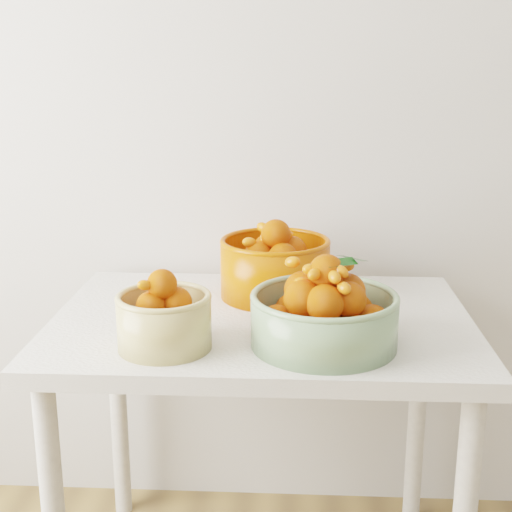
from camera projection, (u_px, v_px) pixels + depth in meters
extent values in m
cube|color=beige|center=(372.00, 58.00, 1.92)|extent=(4.00, 0.04, 2.70)
cube|color=silver|center=(262.00, 324.00, 1.72)|extent=(1.00, 0.70, 0.04)
cylinder|color=silver|center=(118.00, 405.00, 2.12)|extent=(0.05, 0.05, 0.71)
cylinder|color=silver|center=(417.00, 413.00, 2.07)|extent=(0.05, 0.05, 0.71)
cylinder|color=tan|center=(164.00, 322.00, 1.51)|extent=(0.24, 0.24, 0.11)
torus|color=tan|center=(163.00, 297.00, 1.49)|extent=(0.24, 0.24, 0.01)
sphere|color=#D1660C|center=(188.00, 328.00, 1.51)|extent=(0.07, 0.07, 0.07)
sphere|color=#E44A08|center=(170.00, 319.00, 1.56)|extent=(0.07, 0.07, 0.07)
sphere|color=#E44A08|center=(141.00, 327.00, 1.51)|extent=(0.07, 0.07, 0.07)
sphere|color=#E44A08|center=(161.00, 336.00, 1.46)|extent=(0.07, 0.07, 0.07)
sphere|color=#E44A08|center=(165.00, 328.00, 1.51)|extent=(0.07, 0.07, 0.07)
sphere|color=#E44A08|center=(176.00, 302.00, 1.51)|extent=(0.07, 0.07, 0.07)
sphere|color=#E44A08|center=(151.00, 306.00, 1.49)|extent=(0.06, 0.06, 0.06)
sphere|color=#E44A08|center=(162.00, 284.00, 1.49)|extent=(0.06, 0.06, 0.06)
ellipsoid|color=orange|center=(161.00, 281.00, 1.49)|extent=(0.04, 0.04, 0.03)
ellipsoid|color=orange|center=(156.00, 285.00, 1.53)|extent=(0.04, 0.04, 0.03)
ellipsoid|color=orange|center=(145.00, 285.00, 1.47)|extent=(0.04, 0.04, 0.03)
ellipsoid|color=orange|center=(158.00, 291.00, 1.48)|extent=(0.04, 0.04, 0.04)
ellipsoid|color=orange|center=(157.00, 297.00, 1.50)|extent=(0.04, 0.04, 0.04)
cylinder|color=gray|center=(324.00, 321.00, 1.52)|extent=(0.38, 0.38, 0.11)
torus|color=gray|center=(325.00, 297.00, 1.51)|extent=(0.38, 0.38, 0.02)
sphere|color=#E44A08|center=(371.00, 324.00, 1.51)|extent=(0.08, 0.08, 0.08)
sphere|color=#E44A08|center=(355.00, 312.00, 1.59)|extent=(0.08, 0.08, 0.08)
sphere|color=#E44A08|center=(323.00, 307.00, 1.62)|extent=(0.08, 0.08, 0.08)
sphere|color=#E44A08|center=(291.00, 310.00, 1.60)|extent=(0.08, 0.08, 0.08)
sphere|color=#E44A08|center=(277.00, 322.00, 1.53)|extent=(0.07, 0.07, 0.07)
sphere|color=#E44A08|center=(291.00, 334.00, 1.46)|extent=(0.08, 0.08, 0.08)
sphere|color=#E44A08|center=(325.00, 340.00, 1.43)|extent=(0.08, 0.08, 0.08)
sphere|color=#E44A08|center=(359.00, 336.00, 1.45)|extent=(0.08, 0.08, 0.08)
sphere|color=#E44A08|center=(324.00, 322.00, 1.52)|extent=(0.08, 0.08, 0.08)
sphere|color=#E44A08|center=(347.00, 292.00, 1.53)|extent=(0.08, 0.08, 0.08)
sphere|color=#E44A08|center=(323.00, 287.00, 1.56)|extent=(0.08, 0.08, 0.08)
sphere|color=#E44A08|center=(303.00, 290.00, 1.54)|extent=(0.08, 0.08, 0.08)
sphere|color=#E44A08|center=(303.00, 299.00, 1.48)|extent=(0.08, 0.08, 0.08)
sphere|color=#E44A08|center=(325.00, 303.00, 1.45)|extent=(0.08, 0.08, 0.08)
sphere|color=#E44A08|center=(348.00, 299.00, 1.48)|extent=(0.08, 0.08, 0.08)
sphere|color=#E44A08|center=(327.00, 272.00, 1.49)|extent=(0.08, 0.08, 0.08)
ellipsoid|color=orange|center=(322.00, 274.00, 1.48)|extent=(0.04, 0.05, 0.03)
ellipsoid|color=orange|center=(293.00, 262.00, 1.53)|extent=(0.05, 0.04, 0.03)
ellipsoid|color=orange|center=(335.00, 277.00, 1.44)|extent=(0.04, 0.04, 0.04)
ellipsoid|color=orange|center=(311.00, 270.00, 1.48)|extent=(0.05, 0.04, 0.03)
ellipsoid|color=orange|center=(314.00, 274.00, 1.46)|extent=(0.05, 0.04, 0.03)
ellipsoid|color=orange|center=(341.00, 272.00, 1.46)|extent=(0.05, 0.04, 0.04)
ellipsoid|color=orange|center=(344.00, 288.00, 1.44)|extent=(0.04, 0.05, 0.03)
ellipsoid|color=orange|center=(303.00, 283.00, 1.49)|extent=(0.05, 0.03, 0.04)
ellipsoid|color=orange|center=(347.00, 266.00, 1.52)|extent=(0.05, 0.05, 0.04)
ellipsoid|color=orange|center=(319.00, 286.00, 1.50)|extent=(0.04, 0.03, 0.03)
ellipsoid|color=orange|center=(334.00, 278.00, 1.48)|extent=(0.05, 0.05, 0.04)
cylinder|color=#C44307|center=(275.00, 269.00, 1.84)|extent=(0.36, 0.36, 0.15)
torus|color=#C44307|center=(275.00, 241.00, 1.82)|extent=(0.36, 0.36, 0.01)
sphere|color=#D1660C|center=(308.00, 277.00, 1.84)|extent=(0.08, 0.08, 0.08)
sphere|color=#E44A08|center=(292.00, 269.00, 1.92)|extent=(0.08, 0.08, 0.08)
sphere|color=#E44A08|center=(260.00, 268.00, 1.92)|extent=(0.08, 0.08, 0.08)
sphere|color=#E44A08|center=(242.00, 276.00, 1.86)|extent=(0.08, 0.08, 0.08)
sphere|color=#E44A08|center=(258.00, 285.00, 1.78)|extent=(0.08, 0.08, 0.08)
sphere|color=#E44A08|center=(289.00, 286.00, 1.77)|extent=(0.08, 0.08, 0.08)
sphere|color=#E44A08|center=(275.00, 277.00, 1.85)|extent=(0.08, 0.08, 0.08)
sphere|color=#E44A08|center=(291.00, 252.00, 1.85)|extent=(0.08, 0.08, 0.08)
sphere|color=#E44A08|center=(268.00, 249.00, 1.87)|extent=(0.08, 0.08, 0.08)
sphere|color=#E44A08|center=(258.00, 255.00, 1.82)|extent=(0.07, 0.07, 0.07)
sphere|color=#E44A08|center=(283.00, 258.00, 1.79)|extent=(0.08, 0.08, 0.08)
sphere|color=#E44A08|center=(276.00, 234.00, 1.81)|extent=(0.08, 0.08, 0.08)
ellipsoid|color=orange|center=(286.00, 236.00, 1.83)|extent=(0.05, 0.04, 0.04)
ellipsoid|color=orange|center=(280.00, 240.00, 1.81)|extent=(0.05, 0.05, 0.04)
ellipsoid|color=orange|center=(267.00, 241.00, 1.82)|extent=(0.04, 0.04, 0.04)
ellipsoid|color=orange|center=(249.00, 242.00, 1.80)|extent=(0.05, 0.04, 0.03)
ellipsoid|color=orange|center=(278.00, 233.00, 1.84)|extent=(0.04, 0.05, 0.04)
ellipsoid|color=orange|center=(263.00, 227.00, 1.84)|extent=(0.05, 0.05, 0.04)
ellipsoid|color=orange|center=(281.00, 227.00, 1.86)|extent=(0.04, 0.05, 0.03)
ellipsoid|color=orange|center=(266.00, 238.00, 1.83)|extent=(0.05, 0.04, 0.04)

